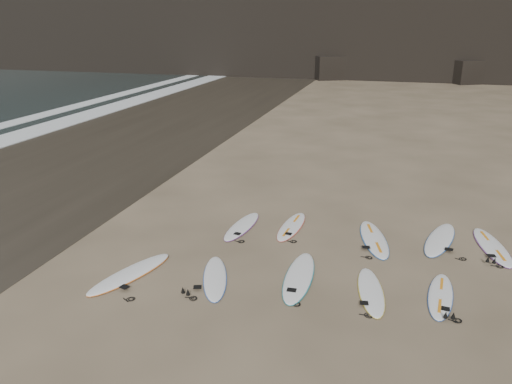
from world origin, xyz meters
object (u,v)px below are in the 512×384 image
surfboard_6 (291,226)px  surfboard_7 (374,239)px  surfboard_1 (215,277)px  surfboard_3 (371,291)px  surfboard_8 (440,239)px  surfboard_2 (299,276)px  surfboard_0 (130,273)px  surfboard_5 (242,226)px  surfboard_9 (492,246)px  surfboard_4 (441,295)px

surfboard_6 → surfboard_7: surfboard_7 is taller
surfboard_1 → surfboard_6: size_ratio=0.97×
surfboard_6 → surfboard_3: bearing=-47.6°
surfboard_7 → surfboard_8: bearing=0.9°
surfboard_6 → surfboard_8: 4.43m
surfboard_2 → surfboard_6: bearing=103.2°
surfboard_0 → surfboard_3: size_ratio=1.16×
surfboard_3 → surfboard_7: surfboard_7 is taller
surfboard_3 → surfboard_8: surfboard_8 is taller
surfboard_5 → surfboard_7: (4.05, 0.14, 0.01)m
surfboard_0 → surfboard_8: (7.75, 4.36, 0.00)m
surfboard_8 → surfboard_9: 1.41m
surfboard_4 → surfboard_9: (1.59, 3.23, 0.01)m
surfboard_0 → surfboard_8: bearing=48.0°
surfboard_1 → surfboard_4: surfboard_1 is taller
surfboard_1 → surfboard_5: bearing=75.9°
surfboard_7 → surfboard_9: size_ratio=1.03×
surfboard_5 → surfboard_7: surfboard_7 is taller
surfboard_2 → surfboard_0: bearing=-168.5°
surfboard_1 → surfboard_5: size_ratio=0.97×
surfboard_1 → surfboard_2: size_ratio=0.85×
surfboard_3 → surfboard_8: size_ratio=0.86×
surfboard_6 → surfboard_5: bearing=-160.4°
surfboard_7 → surfboard_4: bearing=-73.2°
surfboard_1 → surfboard_8: bearing=15.7°
surfboard_3 → surfboard_8: (1.78, 3.58, 0.01)m
surfboard_7 → surfboard_8: 1.94m
surfboard_9 → surfboard_2: bearing=-157.1°
surfboard_4 → surfboard_9: size_ratio=0.85×
surfboard_3 → surfboard_1: bearing=175.8°
surfboard_2 → surfboard_8: bearing=41.2°
surfboard_4 → surfboard_6: size_ratio=0.93×
surfboard_3 → surfboard_7: (-0.10, 3.08, 0.01)m
surfboard_6 → surfboard_9: bearing=5.2°
surfboard_7 → surfboard_2: bearing=-134.4°
surfboard_0 → surfboard_2: bearing=32.2°
surfboard_1 → surfboard_7: 5.09m
surfboard_7 → surfboard_6: bearing=160.0°
surfboard_3 → surfboard_7: bearing=81.7°
surfboard_6 → surfboard_0: bearing=-124.6°
surfboard_4 → surfboard_9: 3.60m
surfboard_1 → surfboard_6: (1.17, 3.75, 0.00)m
surfboard_2 → surfboard_6: 3.25m
surfboard_5 → surfboard_7: bearing=7.3°
surfboard_0 → surfboard_5: size_ratio=1.11×
surfboard_0 → surfboard_5: (1.83, 3.73, -0.00)m
surfboard_1 → surfboard_2: 2.12m
surfboard_4 → surfboard_5: 6.35m
surfboard_2 → surfboard_4: size_ratio=1.22×
surfboard_5 → surfboard_7: size_ratio=0.89×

